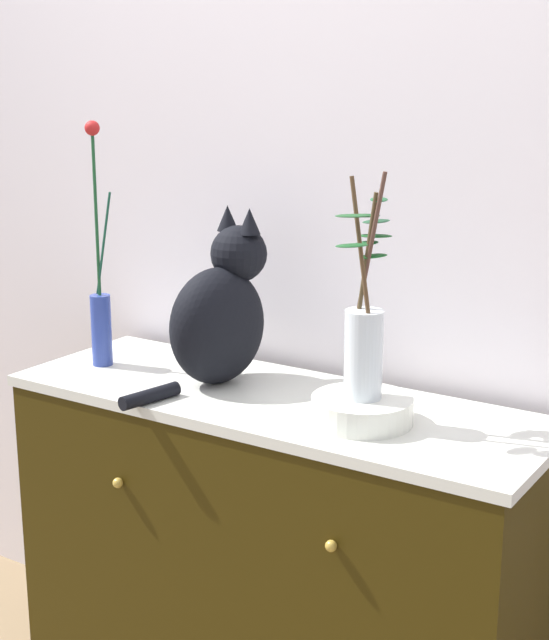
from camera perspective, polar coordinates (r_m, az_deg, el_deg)
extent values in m
cube|color=silver|center=(2.34, 3.94, 7.23)|extent=(4.40, 0.08, 2.60)
cube|color=#2E2205|center=(2.37, 0.00, -14.95)|extent=(1.24, 0.43, 0.85)
cube|color=silver|center=(2.19, 0.00, -4.88)|extent=(1.27, 0.44, 0.02)
sphere|color=#B79338|center=(2.25, -9.25, -9.49)|extent=(0.02, 0.02, 0.02)
sphere|color=#B79338|center=(1.95, 3.36, -13.20)|extent=(0.02, 0.02, 0.02)
ellipsoid|color=black|center=(2.26, -3.39, -0.35)|extent=(0.22, 0.29, 0.28)
sphere|color=black|center=(2.27, -2.13, 3.94)|extent=(0.13, 0.13, 0.13)
cone|color=black|center=(2.28, -2.79, 6.05)|extent=(0.05, 0.05, 0.06)
cone|color=black|center=(2.23, -1.49, 5.87)|extent=(0.05, 0.05, 0.06)
cylinder|color=black|center=(2.16, -7.38, -4.47)|extent=(0.06, 0.16, 0.03)
cylinder|color=#2C3E91|center=(2.44, -10.20, -0.59)|extent=(0.05, 0.05, 0.18)
cylinder|color=#1A4A26|center=(2.39, -10.50, 6.01)|extent=(0.01, 0.01, 0.39)
sphere|color=#AD1C1B|center=(2.37, -10.74, 11.10)|extent=(0.04, 0.04, 0.04)
cylinder|color=#154330|center=(2.38, -10.08, 4.45)|extent=(0.06, 0.01, 0.26)
cylinder|color=silver|center=(2.03, 5.21, -5.32)|extent=(0.21, 0.21, 0.06)
cylinder|color=silver|center=(1.99, 5.28, -2.04)|extent=(0.08, 0.08, 0.19)
cylinder|color=#4F3822|center=(1.94, 5.21, 3.35)|extent=(0.06, 0.01, 0.35)
ellipsoid|color=#194A21|center=(1.90, 4.59, 4.41)|extent=(0.07, 0.08, 0.01)
ellipsoid|color=#1E4824|center=(1.89, 4.63, 6.17)|extent=(0.08, 0.07, 0.01)
cylinder|color=#453720|center=(1.97, 5.38, 3.01)|extent=(0.04, 0.03, 0.31)
ellipsoid|color=#14511D|center=(1.98, 5.87, 3.79)|extent=(0.06, 0.08, 0.01)
ellipsoid|color=#195021|center=(1.99, 5.98, 4.97)|extent=(0.08, 0.06, 0.01)
ellipsoid|color=#13421C|center=(2.00, 5.27, 6.17)|extent=(0.08, 0.07, 0.01)
cylinder|color=#50342A|center=(1.96, 5.58, 3.63)|extent=(0.07, 0.02, 0.35)
ellipsoid|color=#1C5427|center=(1.99, 5.49, 4.55)|extent=(0.05, 0.07, 0.01)
ellipsoid|color=#20492F|center=(1.98, 6.04, 5.83)|extent=(0.06, 0.08, 0.01)
ellipsoid|color=#194928|center=(1.98, 6.20, 7.10)|extent=(0.06, 0.08, 0.01)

